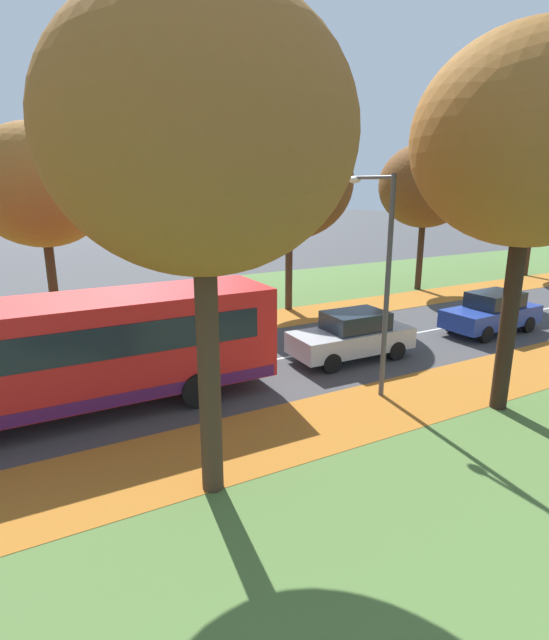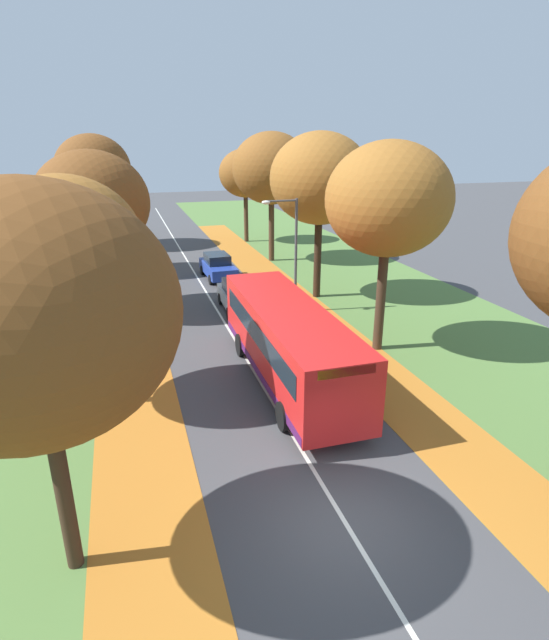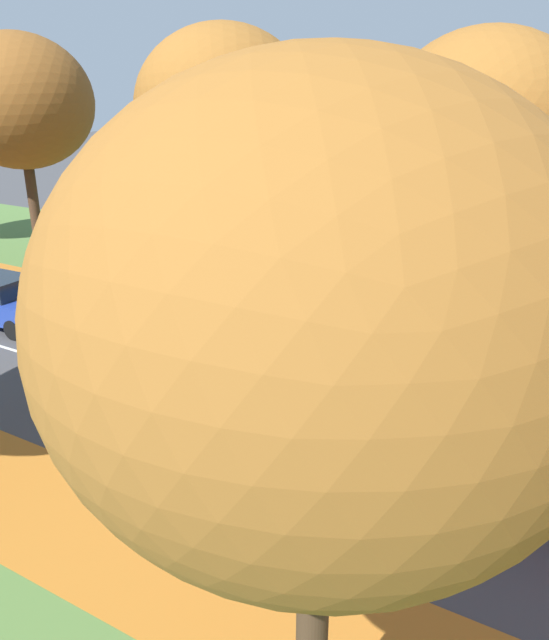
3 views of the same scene
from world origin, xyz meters
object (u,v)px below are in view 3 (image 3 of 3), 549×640
at_px(tree_right_mid, 224,109).
at_px(bus, 491,392).
at_px(streetlamp_right, 242,225).
at_px(tree_left_near, 321,319).
at_px(car_silver_lead, 160,344).
at_px(tree_right_near, 483,126).
at_px(car_blue_following, 2,301).
at_px(tree_right_far, 20,102).

height_order(tree_right_mid, bus, tree_right_mid).
height_order(tree_right_mid, streetlamp_right, tree_right_mid).
bearing_deg(bus, streetlamp_right, 71.01).
distance_m(tree_left_near, streetlamp_right, 12.50).
xyz_separation_m(tree_right_mid, bus, (-5.06, -9.83, -5.01)).
distance_m(bus, car_silver_lead, 8.79).
distance_m(tree_right_near, bus, 7.03).
bearing_deg(tree_right_mid, car_blue_following, 130.11).
height_order(streetlamp_right, bus, streetlamp_right).
xyz_separation_m(streetlamp_right, car_silver_lead, (-2.51, 1.12, -2.92)).
xyz_separation_m(tree_right_near, streetlamp_right, (-2.19, 5.80, -2.75)).
bearing_deg(tree_right_near, tree_right_mid, 88.19).
height_order(streetlamp_right, car_blue_following, streetlamp_right).
xyz_separation_m(tree_left_near, tree_right_mid, (12.40, 9.51, 1.06)).
bearing_deg(bus, tree_right_mid, 62.75).
height_order(tree_right_near, tree_right_mid, tree_right_mid).
height_order(tree_left_near, tree_right_mid, tree_right_mid).
relative_size(tree_left_near, car_silver_lead, 1.86).
bearing_deg(streetlamp_right, tree_right_far, 77.89).
relative_size(tree_right_mid, streetlamp_right, 1.54).
height_order(tree_right_near, tree_right_far, tree_right_far).
bearing_deg(tree_right_mid, car_silver_lead, -167.66).
height_order(tree_left_near, car_silver_lead, tree_left_near).
bearing_deg(tree_left_near, car_blue_following, 63.44).
xyz_separation_m(tree_left_near, bus, (7.33, -0.32, -3.96)).
relative_size(tree_right_far, streetlamp_right, 1.55).
bearing_deg(car_blue_following, tree_right_far, 38.54).
relative_size(tree_right_near, car_blue_following, 2.07).
distance_m(streetlamp_right, car_silver_lead, 4.02).
bearing_deg(tree_right_far, tree_right_mid, -90.54).
bearing_deg(tree_right_mid, streetlamp_right, -137.88).
distance_m(tree_right_mid, bus, 12.14).
relative_size(tree_right_far, car_blue_following, 2.18).
relative_size(tree_left_near, bus, 0.76).
xyz_separation_m(bus, car_blue_following, (0.27, 15.52, -0.89)).
height_order(tree_right_near, streetlamp_right, tree_right_near).
xyz_separation_m(tree_right_near, tree_right_far, (0.34, 17.60, 0.24)).
bearing_deg(car_silver_lead, tree_right_near, -55.85).
height_order(bus, car_silver_lead, bus).
height_order(tree_right_mid, car_silver_lead, tree_right_mid).
distance_m(bus, car_blue_following, 15.55).
distance_m(streetlamp_right, bus, 8.31).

